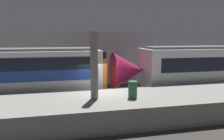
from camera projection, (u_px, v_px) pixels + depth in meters
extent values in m
plane|color=#33302D|center=(102.00, 108.00, 12.74)|extent=(120.00, 120.00, 0.00)
cube|color=slate|center=(109.00, 109.00, 10.87)|extent=(40.00, 3.69, 1.10)
cube|color=#939399|center=(89.00, 59.00, 18.59)|extent=(50.00, 0.15, 4.51)
cylinder|color=slate|center=(94.00, 66.00, 10.44)|extent=(0.37, 0.37, 3.25)
cone|color=#B21E4C|center=(128.00, 70.00, 15.04)|extent=(2.20, 2.51, 2.51)
sphere|color=#F2EFCC|center=(115.00, 77.00, 14.90)|extent=(0.20, 0.20, 0.20)
cube|color=orange|center=(101.00, 72.00, 14.64)|extent=(0.25, 2.90, 2.11)
cube|color=black|center=(101.00, 57.00, 14.48)|extent=(0.25, 2.60, 0.84)
sphere|color=#EA4C42|center=(105.00, 80.00, 14.09)|extent=(0.18, 0.18, 0.18)
sphere|color=#EA4C42|center=(102.00, 76.00, 15.37)|extent=(0.18, 0.18, 0.18)
cylinder|color=#2D5B38|center=(133.00, 90.00, 10.75)|extent=(0.44, 0.44, 0.85)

